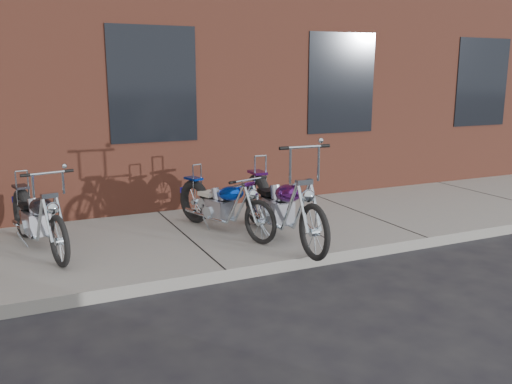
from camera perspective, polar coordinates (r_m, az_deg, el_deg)
name	(u,v)px	position (r m, az deg, el deg)	size (l,w,h in m)	color
ground	(226,282)	(6.36, -3.18, -9.45)	(120.00, 120.00, 0.00)	black
sidewalk	(186,241)	(7.67, -7.37, -5.12)	(22.00, 3.00, 0.15)	gray
building_brick	(96,2)	(13.77, -16.53, 18.60)	(22.00, 10.00, 8.00)	brown
chopper_purple	(281,208)	(7.31, 2.66, -1.71)	(0.59, 2.44, 1.37)	black
chopper_blue	(223,206)	(7.70, -3.52, -1.50)	(0.78, 2.01, 0.90)	black
chopper_third	(38,220)	(7.43, -21.95, -2.76)	(0.68, 2.13, 1.10)	black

